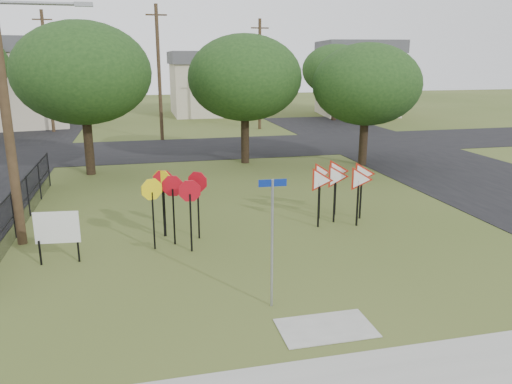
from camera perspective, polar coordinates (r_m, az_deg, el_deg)
ground at (r=13.03m, az=4.14°, el=-10.11°), size 140.00×140.00×0.00m
sidewalk at (r=9.65m, az=12.10°, el=-20.24°), size 30.00×1.60×0.02m
street_right at (r=26.93m, az=22.48°, el=2.05°), size 8.00×50.00×0.02m
street_far at (r=31.93m, az=-6.67°, el=4.97°), size 60.00×8.00×0.02m
curb_pad at (r=11.03m, az=8.00°, el=-15.15°), size 2.00×1.20×0.02m
street_name_sign at (r=11.12m, az=1.85°, el=-4.98°), size 0.62×0.06×3.01m
stop_sign_cluster at (r=15.29m, az=-9.46°, el=0.09°), size 2.02×1.75×2.18m
yield_sign_cluster at (r=17.37m, az=9.43°, el=1.59°), size 2.64×1.65×2.10m
info_board at (r=14.74m, az=-21.79°, el=-3.98°), size 1.20×0.15×1.50m
utility_pole_main at (r=16.15m, az=-26.96°, el=12.33°), size 3.55×0.33×10.00m
far_pole_a at (r=35.29m, az=-11.02°, el=13.25°), size 1.40×0.24×9.00m
far_pole_b at (r=40.42m, az=0.43°, el=13.35°), size 1.40×0.24×8.50m
far_pole_c at (r=41.74m, az=-22.72°, el=12.62°), size 1.40×0.24×9.00m
fence_run at (r=18.55m, az=-25.25°, el=-1.26°), size 0.05×11.55×1.50m
house_left at (r=46.45m, az=-26.80°, el=11.14°), size 10.58×8.88×7.20m
house_mid at (r=51.85m, az=-5.01°, el=12.33°), size 8.40×8.40×6.20m
house_right at (r=51.98m, az=11.51°, el=12.66°), size 8.30×8.30×7.20m
tree_near_left at (r=25.36m, az=-19.22°, el=12.70°), size 6.40×6.40×7.27m
tree_near_mid at (r=26.85m, az=-1.30°, el=12.91°), size 6.00×6.00×6.80m
tree_near_right at (r=26.91m, az=12.52°, el=11.90°), size 5.60×5.60×6.33m
tree_far_right at (r=46.70m, az=9.07°, el=13.63°), size 6.00×6.00×6.80m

